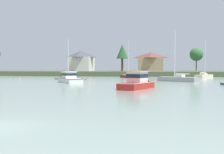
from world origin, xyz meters
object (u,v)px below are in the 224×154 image
at_px(cruiser_white, 68,80).
at_px(mooring_buoy_orange, 20,78).
at_px(sailboat_wood, 68,76).
at_px(mooring_buoy_green, 13,78).
at_px(sailboat_grey, 178,80).
at_px(sailboat_cream, 204,77).
at_px(dinghy_skyblue, 60,79).
at_px(cruiser_red, 139,84).
at_px(mooring_buoy_red, 86,79).
at_px(sailboat_maroon, 130,77).

height_order(cruiser_white, mooring_buoy_orange, cruiser_white).
height_order(sailboat_wood, mooring_buoy_green, sailboat_wood).
bearing_deg(mooring_buoy_orange, cruiser_white, -45.74).
relative_size(cruiser_white, sailboat_grey, 0.71).
bearing_deg(sailboat_cream, sailboat_wood, -176.59).
height_order(cruiser_white, sailboat_grey, sailboat_grey).
bearing_deg(dinghy_skyblue, mooring_buoy_green, 163.97).
relative_size(cruiser_red, mooring_buoy_red, 18.61).
distance_m(cruiser_white, sailboat_grey, 21.86).
xyz_separation_m(sailboat_cream, mooring_buoy_red, (-28.63, -18.40, -0.17)).
bearing_deg(sailboat_wood, dinghy_skyblue, -78.87).
height_order(sailboat_wood, dinghy_skyblue, sailboat_wood).
height_order(dinghy_skyblue, sailboat_maroon, sailboat_maroon).
relative_size(sailboat_wood, dinghy_skyblue, 3.55).
xyz_separation_m(sailboat_cream, sailboat_grey, (-8.17, -23.62, 0.01)).
xyz_separation_m(sailboat_maroon, mooring_buoy_orange, (-28.99, -7.01, -0.14)).
height_order(cruiser_red, sailboat_grey, sailboat_grey).
distance_m(cruiser_white, dinghy_skyblue, 16.14).
xyz_separation_m(sailboat_maroon, mooring_buoy_green, (-29.57, -9.61, -0.16)).
xyz_separation_m(cruiser_red, mooring_buoy_red, (-14.48, 26.94, -0.50)).
xyz_separation_m(sailboat_cream, sailboat_maroon, (-20.22, -3.39, -0.01)).
xyz_separation_m(sailboat_cream, sailboat_wood, (-38.43, -2.29, 0.02)).
xyz_separation_m(sailboat_wood, mooring_buoy_red, (9.80, -16.11, -0.19)).
distance_m(sailboat_cream, cruiser_white, 42.59).
xyz_separation_m(cruiser_red, sailboat_wood, (-24.28, 43.05, -0.31)).
height_order(sailboat_cream, mooring_buoy_orange, sailboat_cream).
distance_m(dinghy_skyblue, mooring_buoy_orange, 15.25).
height_order(cruiser_red, sailboat_wood, sailboat_wood).
height_order(sailboat_maroon, mooring_buoy_red, sailboat_maroon).
xyz_separation_m(sailboat_cream, dinghy_skyblue, (-35.52, -17.11, -0.12)).
bearing_deg(sailboat_maroon, sailboat_wood, 176.54).
distance_m(sailboat_cream, cruiser_red, 47.50).
bearing_deg(mooring_buoy_orange, sailboat_grey, -17.85).
bearing_deg(sailboat_cream, mooring_buoy_green, -165.36).
distance_m(sailboat_maroon, mooring_buoy_green, 31.09).
bearing_deg(cruiser_white, mooring_buoy_red, 90.55).
xyz_separation_m(sailboat_grey, mooring_buoy_green, (-41.62, 10.61, -0.18)).
distance_m(sailboat_grey, mooring_buoy_green, 42.95).
xyz_separation_m(cruiser_white, dinghy_skyblue, (-7.01, 14.54, -0.35)).
relative_size(sailboat_cream, dinghy_skyblue, 3.26).
distance_m(sailboat_grey, mooring_buoy_red, 21.12).
distance_m(cruiser_red, mooring_buoy_red, 30.59).
distance_m(sailboat_wood, mooring_buoy_red, 18.86).
relative_size(dinghy_skyblue, mooring_buoy_orange, 6.31).
bearing_deg(sailboat_cream, mooring_buoy_red, -147.27).
bearing_deg(cruiser_white, sailboat_wood, 108.68).
bearing_deg(sailboat_grey, sailboat_wood, 144.82).
distance_m(sailboat_cream, sailboat_wood, 38.50).
relative_size(cruiser_red, cruiser_white, 1.06).
bearing_deg(sailboat_wood, sailboat_cream, 3.41).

